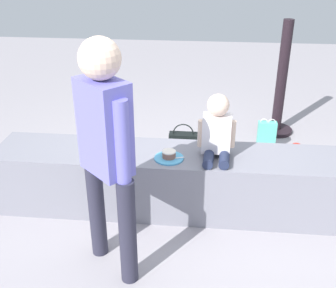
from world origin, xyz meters
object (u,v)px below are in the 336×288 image
Objects in this scene: child_seated at (217,130)px; water_bottle_near_gift at (80,163)px; handbag_black_leather at (183,142)px; gift_bag at (266,136)px; cake_box_white at (69,148)px; adult_standing at (106,142)px; cake_plate at (169,156)px; party_cup_red at (296,149)px.

child_seated is 2.22× the size of water_bottle_near_gift.
handbag_black_leather reaches higher than water_bottle_near_gift.
gift_bag is 1.88m from water_bottle_near_gift.
gift_bag reaches higher than cake_box_white.
adult_standing is at bearing -133.53° from child_seated.
cake_plate is at bearing -92.17° from handbag_black_leather.
water_bottle_near_gift is (-1.23, 0.49, -0.61)m from child_seated.
cake_plate reaches higher than party_cup_red.
child_seated reaches higher than cake_box_white.
gift_bag is at bearing 56.72° from adult_standing.
adult_standing is 4.40× the size of gift_bag.
adult_standing is 6.97× the size of water_bottle_near_gift.
cake_plate reaches higher than gift_bag.
cake_plate is at bearing -126.21° from gift_bag.
party_cup_red is at bearing 52.33° from child_seated.
cake_box_white is at bearing -171.53° from gift_bag.
child_seated is 0.40m from cake_plate.
child_seated is at bearing -115.48° from gift_bag.
child_seated reaches higher than party_cup_red.
adult_standing is 0.79m from cake_plate.
water_bottle_near_gift is at bearing 116.21° from adult_standing.
cake_plate is 0.67× the size of cake_box_white.
child_seated is 1.78m from cake_box_white.
gift_bag is 0.33m from party_cup_red.
child_seated is at bearing -72.82° from handbag_black_leather.
party_cup_red is at bearing 16.19° from water_bottle_near_gift.
party_cup_red is (1.19, 1.17, -0.47)m from cake_plate.
water_bottle_near_gift is (-0.89, 0.57, -0.42)m from cake_plate.
gift_bag is 1.59× the size of water_bottle_near_gift.
cake_box_white is (-0.79, 1.51, -0.85)m from adult_standing.
water_bottle_near_gift reaches higher than party_cup_red.
cake_plate is 1.53m from gift_bag.
gift_bag is at bearing 53.79° from cake_plate.
cake_plate is 2.47× the size of party_cup_red.
handbag_black_leather is at bearing -174.72° from party_cup_red.
child_seated is 1.53m from party_cup_red.
child_seated is at bearing -21.62° from water_bottle_near_gift.
cake_box_white is 1.15m from handbag_black_leather.
gift_bag is at bearing 19.75° from water_bottle_near_gift.
water_bottle_near_gift is at bearing -151.85° from handbag_black_leather.
child_seated is 1.54× the size of handbag_black_leather.
water_bottle_near_gift is at bearing 158.38° from child_seated.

